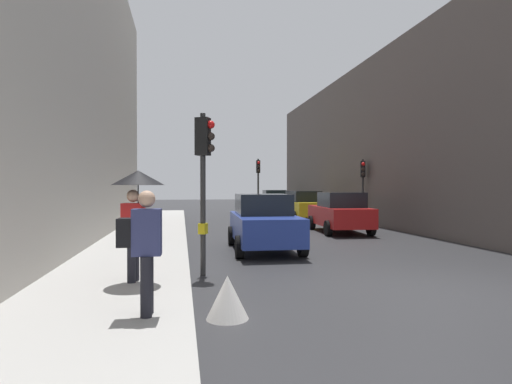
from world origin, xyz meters
TOP-DOWN VIEW (x-y plane):
  - ground_plane at (0.00, 0.00)m, footprint 120.00×120.00m
  - sidewalk_kerb at (-6.20, 6.00)m, footprint 2.95×40.00m
  - building_facade_right at (10.72, 14.19)m, footprint 12.00×31.55m
  - traffic_light_near_right at (-4.40, 2.09)m, footprint 0.45×0.35m
  - traffic_light_far_median at (0.18, 20.09)m, footprint 0.24×0.43m
  - traffic_light_mid_street at (4.42, 12.99)m, footprint 0.32×0.45m
  - car_green_estate at (2.39, 25.12)m, footprint 2.20×4.29m
  - car_blue_van at (-2.36, 5.50)m, footprint 2.15×4.27m
  - car_red_sedan at (1.91, 9.87)m, footprint 2.24×4.31m
  - car_yellow_taxi at (2.22, 16.63)m, footprint 2.20×4.29m
  - pedestrian_with_umbrella at (-5.75, 1.00)m, footprint 1.00×1.00m
  - pedestrian_with_grey_backpack at (-5.43, -1.18)m, footprint 0.61×0.36m
  - warning_sign_triangle at (-4.22, -1.05)m, footprint 0.64×0.64m

SIDE VIEW (x-z plane):
  - ground_plane at x=0.00m, z-range 0.00..0.00m
  - sidewalk_kerb at x=-6.20m, z-range 0.00..0.16m
  - warning_sign_triangle at x=-4.22m, z-range 0.00..0.65m
  - car_green_estate at x=2.39m, z-range 0.00..1.76m
  - car_blue_van at x=-2.36m, z-range 0.00..1.76m
  - car_red_sedan at x=1.91m, z-range 0.00..1.76m
  - car_yellow_taxi at x=2.22m, z-range 0.00..1.76m
  - pedestrian_with_grey_backpack at x=-5.43m, z-range 0.28..2.05m
  - pedestrian_with_umbrella at x=-5.75m, z-range 0.77..2.91m
  - traffic_light_mid_street at x=4.42m, z-range 0.65..4.10m
  - traffic_light_near_right at x=-4.40m, z-range 0.69..4.32m
  - traffic_light_far_median at x=0.18m, z-range 0.74..4.63m
  - building_facade_right at x=10.72m, z-range 0.00..8.74m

